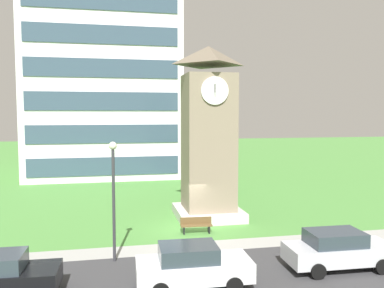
{
  "coord_description": "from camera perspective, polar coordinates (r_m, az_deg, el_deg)",
  "views": [
    {
      "loc": [
        -4.26,
        -22.41,
        6.81
      ],
      "look_at": [
        0.88,
        3.31,
        4.77
      ],
      "focal_mm": 36.84,
      "sensor_mm": 36.0,
      "label": 1
    }
  ],
  "objects": [
    {
      "name": "kerb_strip",
      "position": [
        20.83,
        1.17,
        -14.62
      ],
      "size": [
        120.0,
        1.6,
        0.01
      ],
      "primitive_type": "cube",
      "color": "#9E9E99",
      "rests_on": "ground"
    },
    {
      "name": "parked_car_white",
      "position": [
        16.14,
        0.06,
        -17.17
      ],
      "size": [
        4.54,
        2.1,
        1.69
      ],
      "color": "silver",
      "rests_on": "ground"
    },
    {
      "name": "street_asphalt",
      "position": [
        16.86,
        4.59,
        -19.37
      ],
      "size": [
        120.0,
        7.2,
        0.01
      ],
      "primitive_type": "cube",
      "color": "#38383A",
      "rests_on": "ground"
    },
    {
      "name": "clock_tower",
      "position": [
        25.5,
        2.39,
        0.33
      ],
      "size": [
        4.17,
        4.17,
        11.09
      ],
      "color": "gray",
      "rests_on": "ground"
    },
    {
      "name": "office_building",
      "position": [
        46.14,
        -12.6,
        11.8
      ],
      "size": [
        15.91,
        12.61,
        25.6
      ],
      "color": "silver",
      "rests_on": "ground"
    },
    {
      "name": "parked_car_silver",
      "position": [
        18.97,
        20.42,
        -14.1
      ],
      "size": [
        4.77,
        2.09,
        1.69
      ],
      "color": "silver",
      "rests_on": "ground"
    },
    {
      "name": "tree_near_tower",
      "position": [
        34.42,
        2.27,
        -0.71
      ],
      "size": [
        3.13,
        3.13,
        5.3
      ],
      "color": "#513823",
      "rests_on": "ground"
    },
    {
      "name": "park_bench",
      "position": [
        22.9,
        0.61,
        -11.64
      ],
      "size": [
        1.83,
        0.61,
        0.88
      ],
      "color": "brown",
      "rests_on": "ground"
    },
    {
      "name": "street_lamp",
      "position": [
        18.38,
        -11.3,
        -6.14
      ],
      "size": [
        0.36,
        0.36,
        5.53
      ],
      "color": "#333338",
      "rests_on": "ground"
    },
    {
      "name": "ground_plane",
      "position": [
        23.8,
        -0.52,
        -12.17
      ],
      "size": [
        160.0,
        160.0,
        0.0
      ],
      "primitive_type": "plane",
      "color": "#4C893D"
    }
  ]
}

